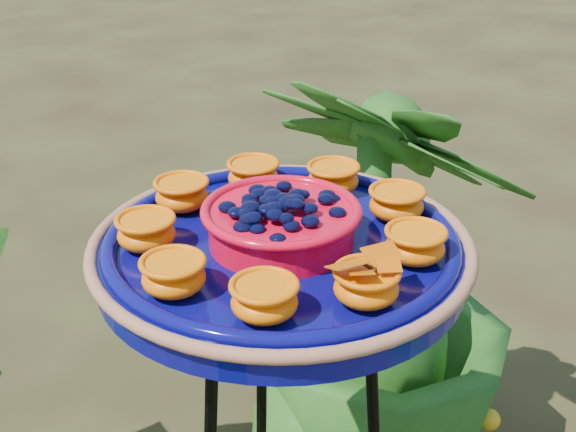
{
  "coord_description": "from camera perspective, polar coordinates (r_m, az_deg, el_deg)",
  "views": [
    {
      "loc": [
        -0.31,
        -0.72,
        1.49
      ],
      "look_at": [
        0.15,
        0.1,
        1.01
      ],
      "focal_mm": 50.0,
      "sensor_mm": 36.0,
      "label": 1
    }
  ],
  "objects": [
    {
      "name": "feeder_dish",
      "position": [
        1.04,
        -0.48,
        -2.01
      ],
      "size": [
        0.59,
        0.59,
        0.11
      ],
      "rotation": [
        0.0,
        0.0,
        -0.26
      ],
      "color": "#07075A",
      "rests_on": "tripod_stand"
    },
    {
      "name": "shrub_back_right",
      "position": [
        1.83,
        7.16,
        -5.48
      ],
      "size": [
        0.77,
        0.77,
        1.04
      ],
      "primitive_type": "imported",
      "rotation": [
        0.0,
        0.0,
        1.98
      ],
      "color": "#1F5015",
      "rests_on": "ground"
    }
  ]
}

